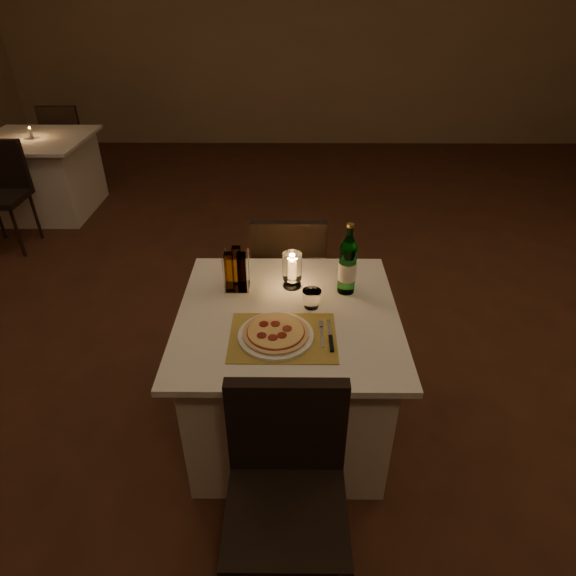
{
  "coord_description": "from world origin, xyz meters",
  "views": [
    {
      "loc": [
        -0.21,
        -2.03,
        2.01
      ],
      "look_at": [
        -0.23,
        -0.24,
        0.86
      ],
      "focal_mm": 30.0,
      "sensor_mm": 36.0,
      "label": 1
    }
  ],
  "objects_px": {
    "pizza": "(276,332)",
    "hurricane_candle": "(292,268)",
    "chair_far": "(289,269)",
    "neighbor_table_left": "(43,175)",
    "chair_near": "(287,476)",
    "main_table": "(288,373)",
    "tumbler": "(312,299)",
    "plate": "(276,335)",
    "water_bottle": "(347,265)"
  },
  "relations": [
    {
      "from": "chair_far",
      "to": "tumbler",
      "type": "xyz_separation_m",
      "value": [
        0.11,
        -0.67,
        0.23
      ]
    },
    {
      "from": "tumbler",
      "to": "neighbor_table_left",
      "type": "bearing_deg",
      "value": 132.7
    },
    {
      "from": "tumbler",
      "to": "hurricane_candle",
      "type": "bearing_deg",
      "value": 116.89
    },
    {
      "from": "pizza",
      "to": "hurricane_candle",
      "type": "xyz_separation_m",
      "value": [
        0.07,
        0.4,
        0.08
      ]
    },
    {
      "from": "plate",
      "to": "neighbor_table_left",
      "type": "relative_size",
      "value": 0.32
    },
    {
      "from": "chair_near",
      "to": "pizza",
      "type": "height_order",
      "value": "chair_near"
    },
    {
      "from": "water_bottle",
      "to": "neighbor_table_left",
      "type": "relative_size",
      "value": 0.36
    },
    {
      "from": "hurricane_candle",
      "to": "main_table",
      "type": "bearing_deg",
      "value": -94.78
    },
    {
      "from": "neighbor_table_left",
      "to": "main_table",
      "type": "bearing_deg",
      "value": -49.01
    },
    {
      "from": "main_table",
      "to": "pizza",
      "type": "xyz_separation_m",
      "value": [
        -0.05,
        -0.18,
        0.39
      ]
    },
    {
      "from": "pizza",
      "to": "chair_near",
      "type": "bearing_deg",
      "value": -84.63
    },
    {
      "from": "tumbler",
      "to": "neighbor_table_left",
      "type": "xyz_separation_m",
      "value": [
        -2.56,
        2.77,
        -0.41
      ]
    },
    {
      "from": "chair_far",
      "to": "water_bottle",
      "type": "distance_m",
      "value": 0.69
    },
    {
      "from": "water_bottle",
      "to": "neighbor_table_left",
      "type": "bearing_deg",
      "value": 135.96
    },
    {
      "from": "chair_far",
      "to": "pizza",
      "type": "height_order",
      "value": "chair_far"
    },
    {
      "from": "chair_far",
      "to": "hurricane_candle",
      "type": "height_order",
      "value": "hurricane_candle"
    },
    {
      "from": "plate",
      "to": "hurricane_candle",
      "type": "bearing_deg",
      "value": 80.34
    },
    {
      "from": "chair_near",
      "to": "tumbler",
      "type": "xyz_separation_m",
      "value": [
        0.11,
        0.76,
        0.23
      ]
    },
    {
      "from": "hurricane_candle",
      "to": "plate",
      "type": "bearing_deg",
      "value": -99.66
    },
    {
      "from": "water_bottle",
      "to": "chair_near",
      "type": "bearing_deg",
      "value": -107.23
    },
    {
      "from": "water_bottle",
      "to": "main_table",
      "type": "bearing_deg",
      "value": -146.79
    },
    {
      "from": "pizza",
      "to": "main_table",
      "type": "bearing_deg",
      "value": 74.43
    },
    {
      "from": "chair_near",
      "to": "pizza",
      "type": "xyz_separation_m",
      "value": [
        -0.05,
        0.53,
        0.22
      ]
    },
    {
      "from": "chair_far",
      "to": "tumbler",
      "type": "relative_size",
      "value": 10.28
    },
    {
      "from": "water_bottle",
      "to": "neighbor_table_left",
      "type": "height_order",
      "value": "water_bottle"
    },
    {
      "from": "plate",
      "to": "hurricane_candle",
      "type": "xyz_separation_m",
      "value": [
        0.07,
        0.4,
        0.1
      ]
    },
    {
      "from": "chair_near",
      "to": "pizza",
      "type": "bearing_deg",
      "value": 95.37
    },
    {
      "from": "water_bottle",
      "to": "neighbor_table_left",
      "type": "distance_m",
      "value": 3.83
    },
    {
      "from": "plate",
      "to": "tumbler",
      "type": "bearing_deg",
      "value": 55.32
    },
    {
      "from": "chair_far",
      "to": "pizza",
      "type": "bearing_deg",
      "value": -93.21
    },
    {
      "from": "pizza",
      "to": "tumbler",
      "type": "distance_m",
      "value": 0.28
    },
    {
      "from": "main_table",
      "to": "chair_near",
      "type": "bearing_deg",
      "value": -90.0
    },
    {
      "from": "chair_far",
      "to": "pizza",
      "type": "relative_size",
      "value": 3.21
    },
    {
      "from": "chair_near",
      "to": "plate",
      "type": "relative_size",
      "value": 2.81
    },
    {
      "from": "main_table",
      "to": "hurricane_candle",
      "type": "bearing_deg",
      "value": 85.22
    },
    {
      "from": "pizza",
      "to": "tumbler",
      "type": "bearing_deg",
      "value": 55.3
    },
    {
      "from": "tumbler",
      "to": "water_bottle",
      "type": "distance_m",
      "value": 0.24
    },
    {
      "from": "plate",
      "to": "water_bottle",
      "type": "bearing_deg",
      "value": 47.82
    },
    {
      "from": "plate",
      "to": "tumbler",
      "type": "distance_m",
      "value": 0.28
    },
    {
      "from": "chair_far",
      "to": "water_bottle",
      "type": "bearing_deg",
      "value": -62.42
    },
    {
      "from": "neighbor_table_left",
      "to": "chair_far",
      "type": "bearing_deg",
      "value": -40.68
    },
    {
      "from": "chair_far",
      "to": "hurricane_candle",
      "type": "relative_size",
      "value": 4.97
    },
    {
      "from": "plate",
      "to": "pizza",
      "type": "relative_size",
      "value": 1.14
    },
    {
      "from": "plate",
      "to": "hurricane_candle",
      "type": "height_order",
      "value": "hurricane_candle"
    },
    {
      "from": "tumbler",
      "to": "chair_far",
      "type": "bearing_deg",
      "value": 99.18
    },
    {
      "from": "pizza",
      "to": "neighbor_table_left",
      "type": "height_order",
      "value": "pizza"
    },
    {
      "from": "hurricane_candle",
      "to": "neighbor_table_left",
      "type": "height_order",
      "value": "hurricane_candle"
    },
    {
      "from": "water_bottle",
      "to": "chair_far",
      "type": "bearing_deg",
      "value": 117.58
    },
    {
      "from": "chair_far",
      "to": "neighbor_table_left",
      "type": "relative_size",
      "value": 0.9
    },
    {
      "from": "pizza",
      "to": "hurricane_candle",
      "type": "relative_size",
      "value": 1.55
    }
  ]
}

